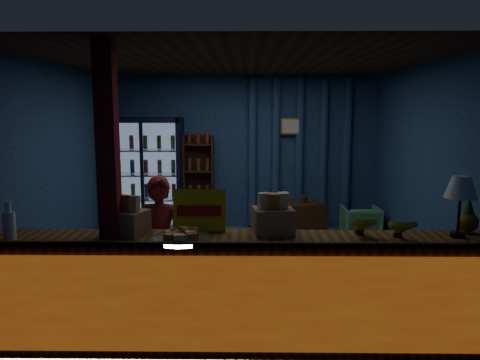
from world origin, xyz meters
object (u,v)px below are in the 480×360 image
object	(u,v)px
pastry_tray	(182,237)
table_lamp	(461,190)
green_chair	(360,223)
shopkeeper	(160,246)

from	to	relation	value
pastry_tray	table_lamp	xyz separation A→B (m)	(2.34, 0.12, 0.38)
green_chair	pastry_tray	distance (m)	4.20
shopkeeper	pastry_tray	xyz separation A→B (m)	(0.31, -0.66, 0.28)
green_chair	pastry_tray	size ratio (longest dim) A/B	1.15
pastry_tray	table_lamp	bearing A→B (deg)	3.02
shopkeeper	pastry_tray	distance (m)	0.78
shopkeeper	table_lamp	bearing A→B (deg)	-2.59
shopkeeper	pastry_tray	size ratio (longest dim) A/B	2.78
green_chair	table_lamp	bearing A→B (deg)	90.16
shopkeeper	green_chair	world-z (taller)	shopkeeper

